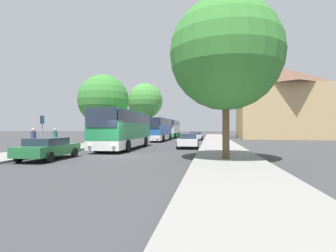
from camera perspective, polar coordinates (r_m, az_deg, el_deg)
The scene contains 16 objects.
ground_plane at distance 18.54m, azimuth -9.67°, elevation -6.40°, with size 300.00×300.00×0.00m, color #38383A.
sidewalk_left at distance 21.81m, azimuth -27.43°, elevation -5.27°, with size 4.00×120.00×0.15m, color gray.
sidewalk_right at distance 17.59m, azimuth 12.61°, elevation -6.48°, with size 4.00×120.00×0.15m, color gray.
building_right_background at distance 52.54m, azimuth 23.99°, elevation 4.48°, with size 16.12×11.41×12.83m.
bus_front at distance 24.50m, azimuth -9.57°, elevation -0.65°, with size 3.07×10.94×3.45m.
bus_middle at distance 38.99m, azimuth -2.11°, elevation -0.66°, with size 2.83×10.20×3.35m.
bus_rear at distance 52.19m, azimuth 0.60°, elevation -0.54°, with size 2.98×11.88×3.48m.
parked_car_left_curb at distance 17.53m, azimuth -24.61°, elevation -4.37°, with size 2.18×4.58×1.33m.
parked_car_right_near at distance 25.18m, azimuth 4.36°, elevation -3.16°, with size 2.17×4.32×1.40m.
parked_car_right_far at distance 42.75m, azimuth 6.11°, elevation -2.10°, with size 2.22×4.62×1.31m.
bus_stop_sign at distance 21.74m, azimuth -25.73°, elevation -0.61°, with size 0.08×0.45×2.75m.
pedestrian_waiting_near at distance 22.78m, azimuth -23.38°, elevation -2.66°, with size 0.36×0.36×1.75m.
pedestrian_waiting_far at distance 20.91m, azimuth -27.27°, elevation -2.83°, with size 0.36×0.36×1.76m.
tree_left_near at distance 48.68m, azimuth -5.02°, elevation 5.46°, with size 6.45×6.45×10.04m.
tree_left_far at distance 30.47m, azimuth -13.88°, elevation 5.53°, with size 5.64×5.64×7.78m.
tree_right_near at distance 16.13m, azimuth 12.47°, elevation 15.02°, with size 6.55×6.55×9.36m.
Camera 1 is at (5.95, -17.46, 1.92)m, focal length 28.00 mm.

